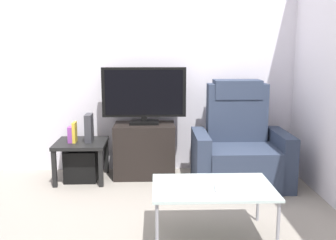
# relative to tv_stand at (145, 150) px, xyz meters

# --- Properties ---
(ground_plane) EXTENTS (6.40, 6.40, 0.00)m
(ground_plane) POSITION_rel_tv_stand_xyz_m (-0.13, -0.85, -0.30)
(ground_plane) COLOR gray
(wall_back) EXTENTS (6.40, 0.06, 2.60)m
(wall_back) POSITION_rel_tv_stand_xyz_m (-0.13, 0.28, 1.00)
(wall_back) COLOR silver
(wall_back) RESTS_ON ground
(tv_stand) EXTENTS (0.66, 0.44, 0.59)m
(tv_stand) POSITION_rel_tv_stand_xyz_m (0.00, 0.00, 0.00)
(tv_stand) COLOR black
(tv_stand) RESTS_ON ground
(television) EXTENTS (0.92, 0.20, 0.62)m
(television) POSITION_rel_tv_stand_xyz_m (0.00, 0.02, 0.62)
(television) COLOR black
(television) RESTS_ON tv_stand
(recliner_armchair) EXTENTS (0.98, 0.78, 1.08)m
(recliner_armchair) POSITION_rel_tv_stand_xyz_m (1.01, -0.27, 0.08)
(recliner_armchair) COLOR #2D384C
(recliner_armchair) RESTS_ON ground
(side_table) EXTENTS (0.54, 0.54, 0.42)m
(side_table) POSITION_rel_tv_stand_xyz_m (-0.68, -0.11, 0.06)
(side_table) COLOR black
(side_table) RESTS_ON ground
(subwoofer_box) EXTENTS (0.34, 0.34, 0.34)m
(subwoofer_box) POSITION_rel_tv_stand_xyz_m (-0.68, -0.11, -0.13)
(subwoofer_box) COLOR black
(subwoofer_box) RESTS_ON ground
(book_leftmost) EXTENTS (0.05, 0.12, 0.17)m
(book_leftmost) POSITION_rel_tv_stand_xyz_m (-0.78, -0.13, 0.21)
(book_leftmost) COLOR purple
(book_leftmost) RESTS_ON side_table
(book_middle) EXTENTS (0.03, 0.13, 0.22)m
(book_middle) POSITION_rel_tv_stand_xyz_m (-0.74, -0.13, 0.24)
(book_middle) COLOR gold
(book_middle) RESTS_ON side_table
(game_console) EXTENTS (0.07, 0.20, 0.30)m
(game_console) POSITION_rel_tv_stand_xyz_m (-0.59, -0.10, 0.28)
(game_console) COLOR #333338
(game_console) RESTS_ON side_table
(coffee_table) EXTENTS (0.90, 0.60, 0.41)m
(coffee_table) POSITION_rel_tv_stand_xyz_m (0.55, -1.48, 0.08)
(coffee_table) COLOR #B2C6C1
(coffee_table) RESTS_ON ground
(cell_phone) EXTENTS (0.08, 0.16, 0.01)m
(cell_phone) POSITION_rel_tv_stand_xyz_m (0.59, -1.54, 0.11)
(cell_phone) COLOR #B7B7BC
(cell_phone) RESTS_ON coffee_table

